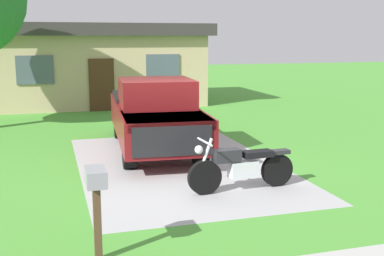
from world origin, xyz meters
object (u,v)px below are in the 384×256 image
at_px(motorcycle, 241,167).
at_px(pickup_truck, 154,113).
at_px(neighbor_house, 95,63).
at_px(mailbox, 96,190).

bearing_deg(motorcycle, pickup_truck, 102.03).
distance_m(pickup_truck, neighbor_house, 9.83).
height_order(motorcycle, neighbor_house, neighbor_house).
xyz_separation_m(pickup_truck, mailbox, (-2.12, -6.28, 0.03)).
bearing_deg(mailbox, pickup_truck, 71.37).
bearing_deg(neighbor_house, mailbox, -95.41).
height_order(motorcycle, mailbox, mailbox).
distance_m(motorcycle, mailbox, 3.77).
xyz_separation_m(motorcycle, pickup_truck, (-0.85, 4.01, 0.48)).
relative_size(motorcycle, pickup_truck, 0.38).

